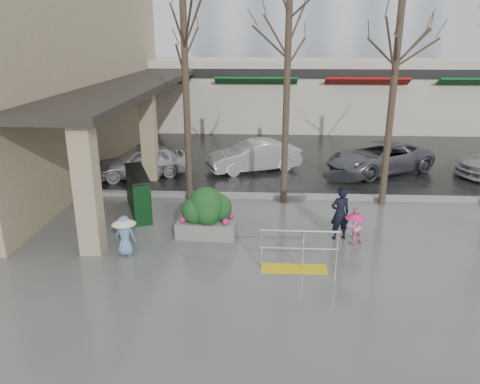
# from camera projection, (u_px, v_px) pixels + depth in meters

# --- Properties ---
(ground) EXTENTS (120.00, 120.00, 0.00)m
(ground) POSITION_uv_depth(u_px,v_px,m) (243.00, 247.00, 12.56)
(ground) COLOR #51514F
(ground) RESTS_ON ground
(street_asphalt) EXTENTS (120.00, 36.00, 0.01)m
(street_asphalt) POSITION_uv_depth(u_px,v_px,m) (258.00, 115.00, 33.39)
(street_asphalt) COLOR black
(street_asphalt) RESTS_ON ground
(curb) EXTENTS (120.00, 0.30, 0.15)m
(curb) POSITION_uv_depth(u_px,v_px,m) (248.00, 196.00, 16.33)
(curb) COLOR gray
(curb) RESTS_ON ground
(near_building) EXTENTS (6.00, 18.00, 8.00)m
(near_building) POSITION_uv_depth(u_px,v_px,m) (35.00, 71.00, 19.32)
(near_building) COLOR tan
(near_building) RESTS_ON ground
(canopy_slab) EXTENTS (2.80, 18.00, 0.25)m
(canopy_slab) POSITION_uv_depth(u_px,v_px,m) (136.00, 81.00, 19.23)
(canopy_slab) COLOR #2D2823
(canopy_slab) RESTS_ON pillar_front
(pillar_front) EXTENTS (0.55, 0.55, 3.50)m
(pillar_front) POSITION_uv_depth(u_px,v_px,m) (87.00, 188.00, 11.73)
(pillar_front) COLOR tan
(pillar_front) RESTS_ON ground
(pillar_back) EXTENTS (0.55, 0.55, 3.50)m
(pillar_back) POSITION_uv_depth(u_px,v_px,m) (149.00, 136.00, 17.88)
(pillar_back) COLOR tan
(pillar_back) RESTS_ON ground
(storefront_row) EXTENTS (34.00, 6.74, 4.00)m
(storefront_row) POSITION_uv_depth(u_px,v_px,m) (289.00, 93.00, 28.82)
(storefront_row) COLOR beige
(storefront_row) RESTS_ON ground
(handrail) EXTENTS (1.90, 0.50, 1.03)m
(handrail) POSITION_uv_depth(u_px,v_px,m) (297.00, 255.00, 11.24)
(handrail) COLOR yellow
(handrail) RESTS_ON ground
(tree_west) EXTENTS (3.20, 3.20, 6.80)m
(tree_west) POSITION_uv_depth(u_px,v_px,m) (184.00, 46.00, 14.45)
(tree_west) COLOR #382B21
(tree_west) RESTS_ON ground
(tree_midwest) EXTENTS (3.20, 3.20, 7.00)m
(tree_midwest) POSITION_uv_depth(u_px,v_px,m) (288.00, 41.00, 14.24)
(tree_midwest) COLOR #382B21
(tree_midwest) RESTS_ON ground
(tree_mideast) EXTENTS (3.20, 3.20, 6.50)m
(tree_mideast) POSITION_uv_depth(u_px,v_px,m) (397.00, 54.00, 14.19)
(tree_mideast) COLOR #382B21
(tree_mideast) RESTS_ON ground
(woman) EXTENTS (1.15, 1.15, 2.04)m
(woman) POSITION_uv_depth(u_px,v_px,m) (341.00, 196.00, 12.68)
(woman) COLOR black
(woman) RESTS_ON ground
(child_pink) EXTENTS (0.60, 0.55, 1.01)m
(child_pink) POSITION_uv_depth(u_px,v_px,m) (355.00, 223.00, 12.61)
(child_pink) COLOR pink
(child_pink) RESTS_ON ground
(child_blue) EXTENTS (0.62, 0.62, 1.08)m
(child_blue) POSITION_uv_depth(u_px,v_px,m) (125.00, 231.00, 11.92)
(child_blue) COLOR #688BB9
(child_blue) RESTS_ON ground
(planter) EXTENTS (1.70, 0.99, 1.44)m
(planter) POSITION_uv_depth(u_px,v_px,m) (207.00, 213.00, 13.04)
(planter) COLOR slate
(planter) RESTS_ON ground
(news_boxes) EXTENTS (1.39, 2.45, 1.35)m
(news_boxes) POSITION_uv_depth(u_px,v_px,m) (138.00, 192.00, 14.78)
(news_boxes) COLOR #0C3414
(news_boxes) RESTS_ON ground
(car_a) EXTENTS (3.98, 2.90, 1.26)m
(car_a) POSITION_uv_depth(u_px,v_px,m) (141.00, 161.00, 18.61)
(car_a) COLOR #BABBC0
(car_a) RESTS_ON ground
(car_b) EXTENTS (4.05, 2.66, 1.26)m
(car_b) POSITION_uv_depth(u_px,v_px,m) (254.00, 156.00, 19.42)
(car_b) COLOR silver
(car_b) RESTS_ON ground
(car_c) EXTENTS (4.98, 4.04, 1.26)m
(car_c) POSITION_uv_depth(u_px,v_px,m) (379.00, 158.00, 19.19)
(car_c) COLOR slate
(car_c) RESTS_ON ground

